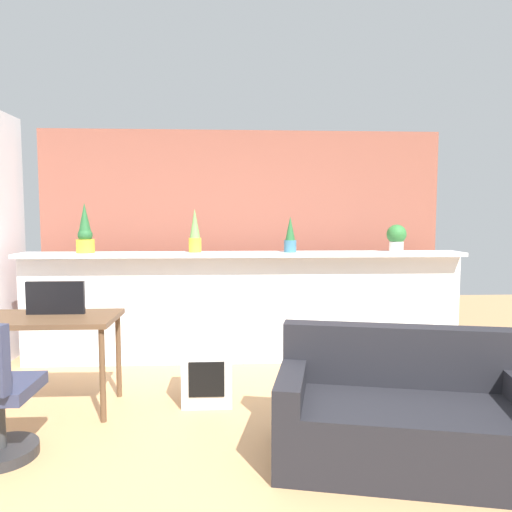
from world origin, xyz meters
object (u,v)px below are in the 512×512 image
(potted_plant_0, at_px, (85,233))
(tv_monitor, at_px, (55,298))
(desk, at_px, (45,327))
(potted_plant_1, at_px, (195,232))
(potted_plant_2, at_px, (290,236))
(potted_plant_3, at_px, (396,237))
(side_cube_shelf, at_px, (208,371))
(couch, at_px, (404,417))

(potted_plant_0, bearing_deg, tv_monitor, -86.21)
(desk, bearing_deg, potted_plant_1, 46.36)
(tv_monitor, bearing_deg, potted_plant_2, 26.74)
(potted_plant_2, relative_size, tv_monitor, 0.82)
(potted_plant_3, distance_m, tv_monitor, 3.33)
(potted_plant_0, xyz_separation_m, side_cube_shelf, (1.27, -1.00, -1.11))
(potted_plant_2, xyz_separation_m, side_cube_shelf, (-0.80, -0.98, -1.08))
(tv_monitor, height_order, side_cube_shelf, tv_monitor)
(potted_plant_1, relative_size, potted_plant_3, 1.57)
(potted_plant_0, relative_size, couch, 0.30)
(potted_plant_0, xyz_separation_m, potted_plant_3, (3.19, 0.02, -0.05))
(potted_plant_0, distance_m, potted_plant_1, 1.10)
(potted_plant_3, bearing_deg, tv_monitor, -161.36)
(potted_plant_1, relative_size, desk, 0.41)
(couch, bearing_deg, side_cube_shelf, 140.95)
(potted_plant_1, bearing_deg, tv_monitor, -134.18)
(potted_plant_3, bearing_deg, desk, -160.38)
(potted_plant_0, relative_size, desk, 0.46)
(potted_plant_0, height_order, tv_monitor, potted_plant_0)
(potted_plant_2, xyz_separation_m, tv_monitor, (-2.00, -1.01, -0.44))
(potted_plant_3, relative_size, desk, 0.26)
(potted_plant_0, height_order, desk, potted_plant_0)
(potted_plant_1, xyz_separation_m, side_cube_shelf, (0.17, -1.02, -1.11))
(tv_monitor, height_order, couch, tv_monitor)
(potted_plant_2, height_order, couch, potted_plant_2)
(potted_plant_3, xyz_separation_m, desk, (-3.18, -1.13, -0.65))
(potted_plant_0, xyz_separation_m, desk, (0.01, -1.11, -0.70))
(potted_plant_3, bearing_deg, potted_plant_2, -177.69)
(potted_plant_0, xyz_separation_m, potted_plant_2, (2.07, -0.03, -0.04))
(tv_monitor, bearing_deg, desk, -125.55)
(potted_plant_1, height_order, potted_plant_2, potted_plant_1)
(potted_plant_0, distance_m, tv_monitor, 1.14)
(potted_plant_1, bearing_deg, side_cube_shelf, -80.42)
(desk, bearing_deg, couch, -19.96)
(potted_plant_1, relative_size, side_cube_shelf, 0.89)
(tv_monitor, bearing_deg, potted_plant_3, 18.64)
(desk, height_order, couch, couch)
(potted_plant_2, height_order, side_cube_shelf, potted_plant_2)
(desk, xyz_separation_m, tv_monitor, (0.06, 0.08, 0.22))
(desk, distance_m, couch, 2.72)
(potted_plant_0, xyz_separation_m, tv_monitor, (0.07, -1.03, -0.48))
(potted_plant_0, distance_m, couch, 3.43)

